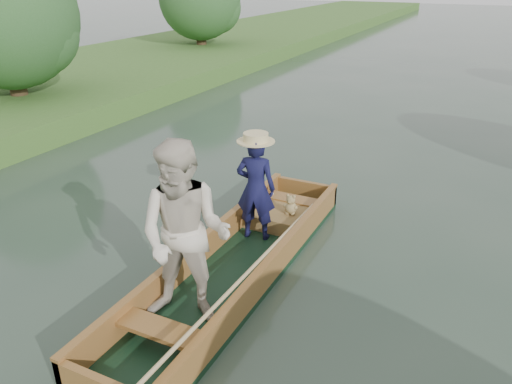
% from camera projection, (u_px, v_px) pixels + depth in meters
% --- Properties ---
extents(ground, '(120.00, 120.00, 0.00)m').
position_uv_depth(ground, '(236.00, 275.00, 6.51)').
color(ground, '#283D30').
rests_on(ground, ground).
extents(trees_far, '(22.86, 14.03, 4.39)m').
position_uv_depth(trees_far, '(363.00, 17.00, 13.33)').
color(trees_far, '#47331E').
rests_on(trees_far, ground).
extents(punt, '(1.17, 5.21, 2.15)m').
position_uv_depth(punt, '(218.00, 236.00, 5.89)').
color(punt, black).
rests_on(punt, ground).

